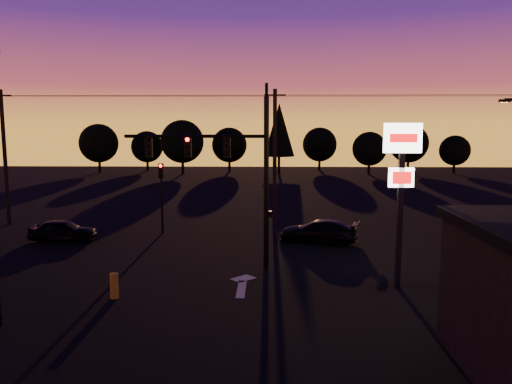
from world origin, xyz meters
TOP-DOWN VIEW (x-y plane):
  - ground at (0.00, 0.00)m, footprint 120.00×120.00m
  - lane_arrow at (0.50, 1.67)m, footprint 1.20×3.10m
  - traffic_signal_mast at (-0.10, 3.99)m, footprint 6.79×0.52m
  - secondary_signal at (-5.00, 11.49)m, footprint 0.30×0.31m
  - pylon_sign at (7.00, 1.50)m, footprint 1.50×0.28m
  - utility_pole_0 at (-16.00, 14.00)m, footprint 1.40×0.26m
  - utility_pole_1 at (2.00, 14.00)m, footprint 1.40×0.26m
  - power_wires at (2.00, 14.00)m, footprint 36.00×1.22m
  - bollard at (-4.41, -0.18)m, footprint 0.33×0.33m
  - tree_0 at (-22.00, 50.00)m, footprint 5.36×5.36m
  - tree_1 at (-16.00, 53.00)m, footprint 4.54×4.54m
  - tree_2 at (-10.00, 48.00)m, footprint 5.77×5.78m
  - tree_3 at (-4.00, 52.00)m, footprint 4.95×4.95m
  - tree_4 at (3.00, 49.00)m, footprint 4.18×4.18m
  - tree_5 at (9.00, 54.00)m, footprint 4.95×4.95m
  - tree_6 at (15.00, 48.00)m, footprint 4.54×4.54m
  - tree_7 at (21.00, 51.00)m, footprint 5.36×5.36m
  - tree_8 at (27.00, 50.00)m, footprint 4.12×4.12m
  - car_left at (-10.31, 9.18)m, footprint 3.76×1.53m
  - car_right at (4.47, 9.29)m, footprint 4.85×3.11m

SIDE VIEW (x-z plane):
  - ground at x=0.00m, z-range 0.00..0.00m
  - lane_arrow at x=0.50m, z-range 0.00..0.01m
  - bollard at x=-4.41m, z-range 0.00..0.99m
  - car_left at x=-10.31m, z-range 0.00..1.28m
  - car_right at x=4.47m, z-range 0.00..1.31m
  - secondary_signal at x=-5.00m, z-range 0.69..5.04m
  - tree_8 at x=27.00m, z-range 0.53..5.71m
  - tree_1 at x=-16.00m, z-range 0.58..6.29m
  - tree_6 at x=15.00m, z-range 0.58..6.29m
  - tree_3 at x=-4.00m, z-range 0.63..6.86m
  - tree_5 at x=9.00m, z-range 0.63..6.86m
  - tree_0 at x=-22.00m, z-range 0.69..7.43m
  - tree_7 at x=21.00m, z-range 0.69..7.43m
  - tree_2 at x=-10.00m, z-range 0.74..8.00m
  - utility_pole_0 at x=-16.00m, z-range 0.09..9.09m
  - utility_pole_1 at x=2.00m, z-range 0.09..9.09m
  - pylon_sign at x=7.00m, z-range 1.51..8.31m
  - traffic_signal_mast at x=-0.10m, z-range 0.65..9.23m
  - tree_4 at x=3.00m, z-range 1.18..10.68m
  - power_wires at x=2.00m, z-range 8.53..8.60m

